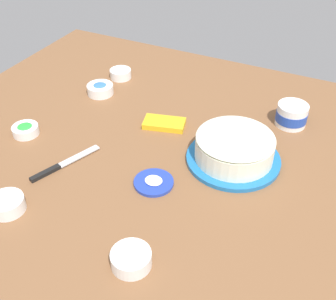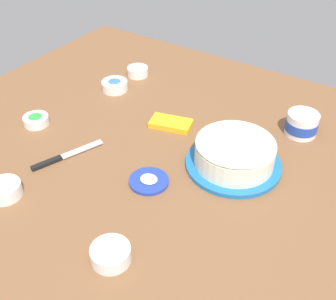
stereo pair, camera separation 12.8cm
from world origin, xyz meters
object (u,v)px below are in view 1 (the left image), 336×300
object	(u,v)px
frosting_tub_lid	(154,182)
frosting_tub	(292,114)
sprinkle_bowl_green	(25,130)
frosted_cake	(234,149)
spreading_knife	(60,166)
sprinkle_bowl_pink	(7,204)
sprinkle_bowl_blue	(100,89)
sprinkle_bowl_yellow	(131,259)
sprinkle_bowl_orange	(121,74)
candy_box_lower	(164,123)

from	to	relation	value
frosting_tub_lid	frosting_tub	bearing A→B (deg)	59.51
sprinkle_bowl_green	frosted_cake	bearing A→B (deg)	14.16
spreading_knife	sprinkle_bowl_green	xyz separation A→B (m)	(-0.21, 0.09, 0.01)
frosted_cake	sprinkle_bowl_pink	distance (m)	0.66
frosted_cake	sprinkle_bowl_blue	xyz separation A→B (m)	(-0.59, 0.16, -0.03)
frosting_tub	sprinkle_bowl_yellow	world-z (taller)	frosting_tub
sprinkle_bowl_pink	frosting_tub	bearing A→B (deg)	51.69
sprinkle_bowl_pink	sprinkle_bowl_orange	size ratio (longest dim) A/B	1.10
sprinkle_bowl_blue	frosting_tub_lid	bearing A→B (deg)	-40.97
frosting_tub	sprinkle_bowl_blue	distance (m)	0.71
spreading_knife	sprinkle_bowl_green	distance (m)	0.23
frosted_cake	sprinkle_bowl_yellow	xyz separation A→B (m)	(-0.09, -0.47, -0.03)
frosting_tub_lid	sprinkle_bowl_orange	distance (m)	0.66
frosting_tub	spreading_knife	world-z (taller)	frosting_tub
sprinkle_bowl_pink	sprinkle_bowl_green	world-z (taller)	sprinkle_bowl_pink
frosted_cake	candy_box_lower	xyz separation A→B (m)	(-0.27, 0.08, -0.04)
sprinkle_bowl_yellow	frosted_cake	bearing A→B (deg)	79.51
sprinkle_bowl_blue	candy_box_lower	bearing A→B (deg)	-15.54
sprinkle_bowl_blue	spreading_knife	bearing A→B (deg)	-72.73
sprinkle_bowl_orange	sprinkle_bowl_green	distance (m)	0.48
spreading_knife	sprinkle_bowl_orange	xyz separation A→B (m)	(-0.13, 0.57, 0.01)
frosting_tub_lid	sprinkle_bowl_pink	distance (m)	0.40
sprinkle_bowl_pink	sprinkle_bowl_yellow	bearing A→B (deg)	-1.41
sprinkle_bowl_orange	candy_box_lower	xyz separation A→B (m)	(0.31, -0.23, -0.01)
sprinkle_bowl_orange	frosted_cake	bearing A→B (deg)	-27.76
sprinkle_bowl_pink	candy_box_lower	bearing A→B (deg)	69.74
frosted_cake	sprinkle_bowl_yellow	world-z (taller)	frosted_cake
sprinkle_bowl_blue	sprinkle_bowl_orange	distance (m)	0.14
spreading_knife	sprinkle_bowl_yellow	bearing A→B (deg)	-29.72
frosted_cake	sprinkle_bowl_blue	world-z (taller)	frosted_cake
frosting_tub_lid	sprinkle_bowl_blue	bearing A→B (deg)	139.03
frosting_tub	sprinkle_bowl_yellow	distance (m)	0.77
spreading_knife	sprinkle_bowl_yellow	distance (m)	0.43
sprinkle_bowl_yellow	candy_box_lower	distance (m)	0.58
frosting_tub_lid	sprinkle_bowl_blue	size ratio (longest dim) A/B	1.17
frosted_cake	sprinkle_bowl_blue	distance (m)	0.61
sprinkle_bowl_yellow	candy_box_lower	bearing A→B (deg)	108.82
sprinkle_bowl_pink	sprinkle_bowl_yellow	distance (m)	0.38
sprinkle_bowl_yellow	sprinkle_bowl_pink	bearing A→B (deg)	178.59
sprinkle_bowl_orange	sprinkle_bowl_green	size ratio (longest dim) A/B	0.99
frosted_cake	spreading_knife	size ratio (longest dim) A/B	1.26
frosted_cake	sprinkle_bowl_green	world-z (taller)	frosted_cake
spreading_knife	candy_box_lower	xyz separation A→B (m)	(0.18, 0.34, 0.00)
sprinkle_bowl_pink	sprinkle_bowl_green	bearing A→B (deg)	123.35
frosting_tub_lid	sprinkle_bowl_pink	world-z (taller)	sprinkle_bowl_pink
candy_box_lower	sprinkle_bowl_yellow	bearing A→B (deg)	-85.96
frosting_tub_lid	sprinkle_bowl_yellow	bearing A→B (deg)	-73.00
frosting_tub	frosting_tub_lid	xyz separation A→B (m)	(-0.28, -0.47, -0.03)
sprinkle_bowl_green	candy_box_lower	size ratio (longest dim) A/B	0.62
frosted_cake	sprinkle_bowl_green	xyz separation A→B (m)	(-0.66, -0.17, -0.03)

